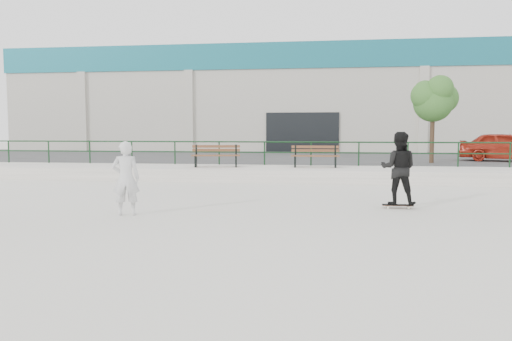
# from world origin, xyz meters

# --- Properties ---
(ground) EXTENTS (120.00, 120.00, 0.00)m
(ground) POSITION_xyz_m (0.00, 0.00, 0.00)
(ground) COLOR beige
(ground) RESTS_ON ground
(ledge) EXTENTS (30.00, 3.00, 0.50)m
(ledge) POSITION_xyz_m (0.00, 9.50, 0.25)
(ledge) COLOR #B8B4A8
(ledge) RESTS_ON ground
(parking_strip) EXTENTS (60.00, 14.00, 0.50)m
(parking_strip) POSITION_xyz_m (0.00, 18.00, 0.25)
(parking_strip) COLOR #373737
(parking_strip) RESTS_ON ground
(railing) EXTENTS (28.00, 0.06, 1.03)m
(railing) POSITION_xyz_m (-0.00, 10.80, 1.24)
(railing) COLOR #13361A
(railing) RESTS_ON ledge
(commercial_building) EXTENTS (44.20, 16.33, 8.00)m
(commercial_building) POSITION_xyz_m (-0.00, 31.99, 4.58)
(commercial_building) COLOR #BCB5A8
(commercial_building) RESTS_ON ground
(bench_left) EXTENTS (2.05, 0.90, 0.91)m
(bench_left) POSITION_xyz_m (-2.85, 9.49, 0.95)
(bench_left) COLOR brown
(bench_left) RESTS_ON ledge
(bench_right) EXTENTS (1.96, 0.61, 0.90)m
(bench_right) POSITION_xyz_m (1.20, 9.85, 0.94)
(bench_right) COLOR brown
(bench_right) RESTS_ON ledge
(tree) EXTENTS (2.22, 1.98, 3.95)m
(tree) POSITION_xyz_m (6.47, 13.24, 3.46)
(tree) COLOR #473623
(tree) RESTS_ON parking_strip
(red_car) EXTENTS (4.47, 2.94, 1.41)m
(red_car) POSITION_xyz_m (10.21, 14.96, 1.21)
(red_car) COLOR #A52414
(red_car) RESTS_ON parking_strip
(skateboard) EXTENTS (0.78, 0.22, 0.09)m
(skateboard) POSITION_xyz_m (3.49, 2.64, 0.07)
(skateboard) COLOR black
(skateboard) RESTS_ON ground
(standing_skater) EXTENTS (1.03, 0.87, 1.88)m
(standing_skater) POSITION_xyz_m (3.49, 2.64, 1.04)
(standing_skater) COLOR black
(standing_skater) RESTS_ON skateboard
(seated_skater) EXTENTS (0.73, 0.58, 1.76)m
(seated_skater) POSITION_xyz_m (-3.06, 0.65, 0.88)
(seated_skater) COLOR silver
(seated_skater) RESTS_ON ground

